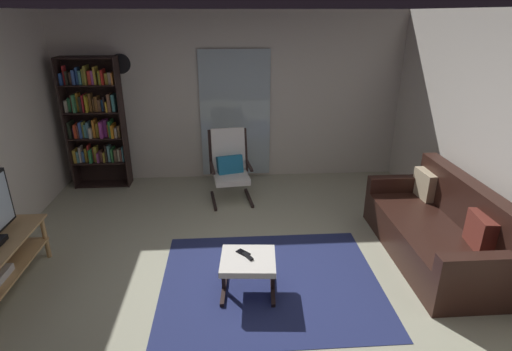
{
  "coord_description": "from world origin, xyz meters",
  "views": [
    {
      "loc": [
        -0.07,
        -3.41,
        2.55
      ],
      "look_at": [
        0.23,
        0.79,
        0.84
      ],
      "focal_mm": 28.18,
      "sensor_mm": 36.0,
      "label": 1
    }
  ],
  "objects_px": {
    "leather_sofa": "(438,231)",
    "lounge_armchair": "(230,164)",
    "bookshelf_near_tv": "(95,120)",
    "tv_remote": "(248,256)",
    "ottoman": "(248,264)",
    "cell_phone": "(243,253)",
    "wall_clock": "(121,64)"
  },
  "relations": [
    {
      "from": "lounge_armchair",
      "to": "ottoman",
      "type": "distance_m",
      "value": 2.2
    },
    {
      "from": "bookshelf_near_tv",
      "to": "leather_sofa",
      "type": "distance_m",
      "value": 4.94
    },
    {
      "from": "bookshelf_near_tv",
      "to": "ottoman",
      "type": "distance_m",
      "value": 3.63
    },
    {
      "from": "lounge_armchair",
      "to": "bookshelf_near_tv",
      "type": "bearing_deg",
      "value": 162.18
    },
    {
      "from": "wall_clock",
      "to": "lounge_armchair",
      "type": "bearing_deg",
      "value": -27.54
    },
    {
      "from": "ottoman",
      "to": "lounge_armchair",
      "type": "bearing_deg",
      "value": 93.96
    },
    {
      "from": "lounge_armchair",
      "to": "tv_remote",
      "type": "height_order",
      "value": "lounge_armchair"
    },
    {
      "from": "ottoman",
      "to": "cell_phone",
      "type": "height_order",
      "value": "cell_phone"
    },
    {
      "from": "leather_sofa",
      "to": "lounge_armchair",
      "type": "xyz_separation_m",
      "value": [
        -2.28,
        1.7,
        0.22
      ]
    },
    {
      "from": "lounge_armchair",
      "to": "wall_clock",
      "type": "bearing_deg",
      "value": 152.46
    },
    {
      "from": "lounge_armchair",
      "to": "ottoman",
      "type": "relative_size",
      "value": 1.84
    },
    {
      "from": "ottoman",
      "to": "tv_remote",
      "type": "bearing_deg",
      "value": 93.02
    },
    {
      "from": "bookshelf_near_tv",
      "to": "leather_sofa",
      "type": "bearing_deg",
      "value": -28.67
    },
    {
      "from": "leather_sofa",
      "to": "tv_remote",
      "type": "distance_m",
      "value": 2.18
    },
    {
      "from": "lounge_armchair",
      "to": "ottoman",
      "type": "bearing_deg",
      "value": -86.04
    },
    {
      "from": "leather_sofa",
      "to": "cell_phone",
      "type": "distance_m",
      "value": 2.21
    },
    {
      "from": "leather_sofa",
      "to": "tv_remote",
      "type": "xyz_separation_m",
      "value": [
        -2.13,
        -0.47,
        0.08
      ]
    },
    {
      "from": "tv_remote",
      "to": "cell_phone",
      "type": "relative_size",
      "value": 1.03
    },
    {
      "from": "bookshelf_near_tv",
      "to": "ottoman",
      "type": "height_order",
      "value": "bookshelf_near_tv"
    },
    {
      "from": "bookshelf_near_tv",
      "to": "tv_remote",
      "type": "distance_m",
      "value": 3.6
    },
    {
      "from": "leather_sofa",
      "to": "ottoman",
      "type": "bearing_deg",
      "value": -167.19
    },
    {
      "from": "leather_sofa",
      "to": "ottoman",
      "type": "relative_size",
      "value": 3.5
    },
    {
      "from": "leather_sofa",
      "to": "lounge_armchair",
      "type": "bearing_deg",
      "value": 143.32
    },
    {
      "from": "tv_remote",
      "to": "wall_clock",
      "type": "xyz_separation_m",
      "value": [
        -1.72,
        2.99,
        1.46
      ]
    },
    {
      "from": "leather_sofa",
      "to": "wall_clock",
      "type": "bearing_deg",
      "value": 146.82
    },
    {
      "from": "lounge_armchair",
      "to": "wall_clock",
      "type": "height_order",
      "value": "wall_clock"
    },
    {
      "from": "leather_sofa",
      "to": "ottoman",
      "type": "xyz_separation_m",
      "value": [
        -2.13,
        -0.48,
        0.0
      ]
    },
    {
      "from": "lounge_armchair",
      "to": "tv_remote",
      "type": "relative_size",
      "value": 7.1
    },
    {
      "from": "lounge_armchair",
      "to": "cell_phone",
      "type": "height_order",
      "value": "lounge_armchair"
    },
    {
      "from": "bookshelf_near_tv",
      "to": "wall_clock",
      "type": "bearing_deg",
      "value": 21.84
    },
    {
      "from": "ottoman",
      "to": "cell_phone",
      "type": "xyz_separation_m",
      "value": [
        -0.04,
        0.09,
        0.07
      ]
    },
    {
      "from": "bookshelf_near_tv",
      "to": "cell_phone",
      "type": "relative_size",
      "value": 14.11
    }
  ]
}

